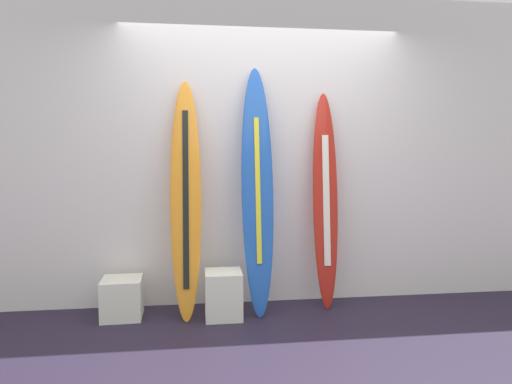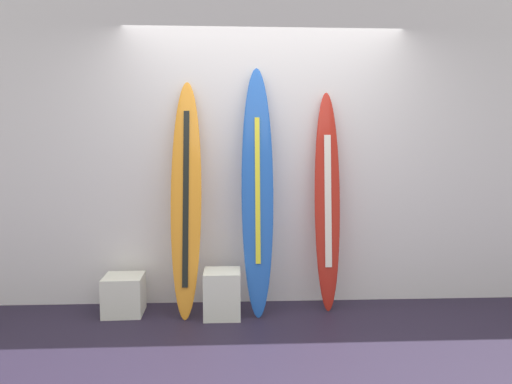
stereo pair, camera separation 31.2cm
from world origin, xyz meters
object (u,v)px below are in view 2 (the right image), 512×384
Objects in this scene: display_block_left at (222,294)px; display_block_center at (124,295)px; surfboard_cobalt at (257,191)px; surfboard_crimson at (327,202)px; surfboard_sunset at (186,198)px.

display_block_center is (-0.85, 0.11, -0.03)m from display_block_left.
surfboard_cobalt is 1.11× the size of surfboard_crimson.
surfboard_cobalt is 6.31× the size of display_block_center.
surfboard_crimson is 5.69× the size of display_block_center.
surfboard_sunset is 0.61m from surfboard_cobalt.
surfboard_crimson is at bearing 2.77° from display_block_center.
surfboard_crimson is 4.87× the size of display_block_left.
surfboard_sunset reaches higher than surfboard_crimson.
surfboard_crimson is (1.23, 0.07, -0.06)m from surfboard_sunset.
surfboard_sunset is 5.09× the size of display_block_left.
surfboard_sunset is at bearing -179.59° from surfboard_cobalt.
display_block_center is at bearing -177.23° from surfboard_crimson.
surfboard_cobalt is at bearing 0.85° from display_block_center.
surfboard_crimson is 1.94m from display_block_center.
display_block_left is at bearing -7.49° from display_block_center.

